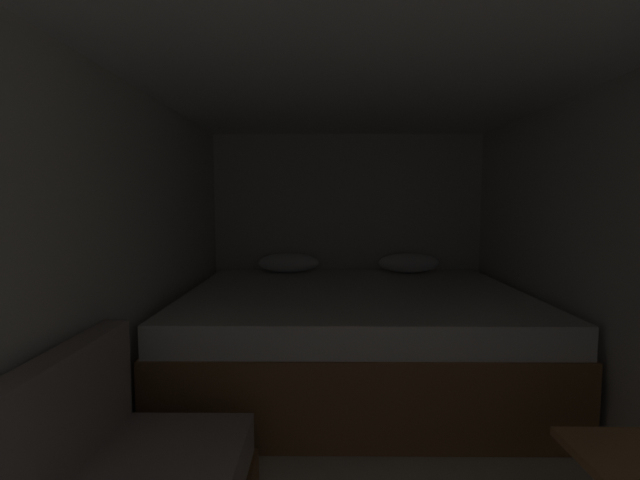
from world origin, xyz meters
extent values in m
cube|color=silver|center=(0.00, 3.99, 1.03)|extent=(2.76, 0.05, 2.07)
cube|color=silver|center=(-1.36, 1.65, 1.03)|extent=(0.05, 4.63, 2.07)
cube|color=white|center=(0.00, 1.65, 2.09)|extent=(2.76, 4.63, 0.05)
cube|color=olive|center=(0.00, 2.89, 0.27)|extent=(2.54, 2.05, 0.53)
cube|color=white|center=(0.00, 2.89, 0.63)|extent=(2.50, 2.01, 0.20)
ellipsoid|color=white|center=(-0.57, 3.71, 0.82)|extent=(0.58, 0.32, 0.18)
ellipsoid|color=white|center=(0.57, 3.71, 0.82)|extent=(0.58, 0.32, 0.18)
camera|label=1|loc=(-0.24, -0.46, 1.41)|focal=24.77mm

